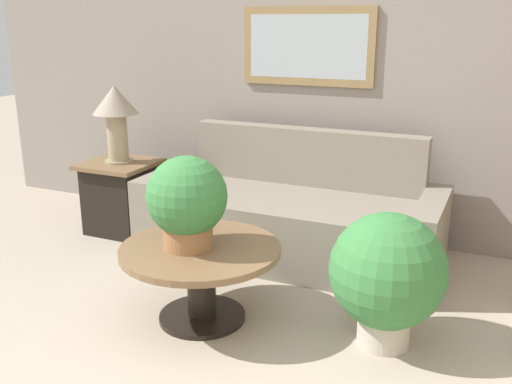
% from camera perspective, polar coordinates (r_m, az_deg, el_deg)
% --- Properties ---
extents(wall_back, '(7.14, 0.09, 2.60)m').
position_cam_1_polar(wall_back, '(4.65, 9.18, 11.18)').
color(wall_back, gray).
rests_on(wall_back, ground_plane).
extents(couch_main, '(2.24, 0.92, 0.93)m').
position_cam_1_polar(couch_main, '(4.36, 3.47, -2.53)').
color(couch_main, gray).
rests_on(couch_main, ground_plane).
extents(coffee_table, '(0.95, 0.95, 0.47)m').
position_cam_1_polar(coffee_table, '(3.42, -5.54, -7.45)').
color(coffee_table, black).
rests_on(coffee_table, ground_plane).
extents(side_table, '(0.57, 0.57, 0.61)m').
position_cam_1_polar(side_table, '(4.99, -13.29, -0.38)').
color(side_table, black).
rests_on(side_table, ground_plane).
extents(table_lamp, '(0.37, 0.37, 0.64)m').
position_cam_1_polar(table_lamp, '(4.83, -13.87, 7.90)').
color(table_lamp, tan).
rests_on(table_lamp, side_table).
extents(potted_plant_on_table, '(0.47, 0.47, 0.54)m').
position_cam_1_polar(potted_plant_on_table, '(3.28, -6.92, -0.83)').
color(potted_plant_on_table, '#9E6B42').
rests_on(potted_plant_on_table, coffee_table).
extents(potted_plant_floor, '(0.64, 0.64, 0.77)m').
position_cam_1_polar(potted_plant_floor, '(3.20, 13.00, -8.01)').
color(potted_plant_floor, beige).
rests_on(potted_plant_floor, ground_plane).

